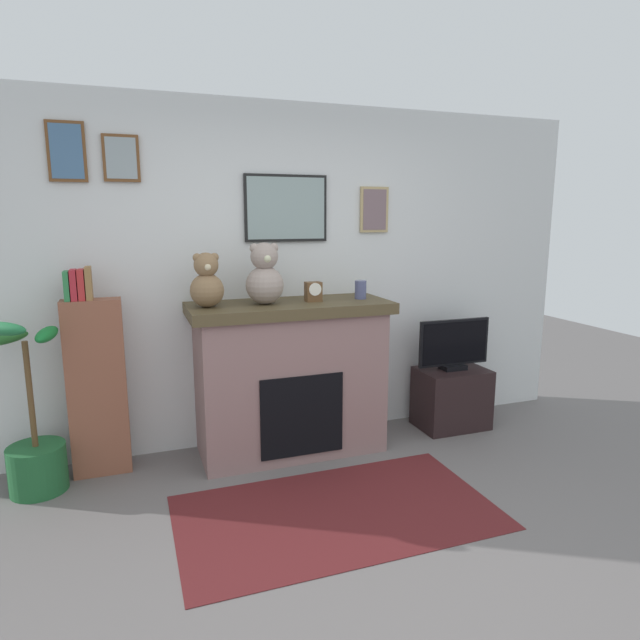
{
  "coord_description": "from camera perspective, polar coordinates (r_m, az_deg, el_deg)",
  "views": [
    {
      "loc": [
        -1.11,
        -2.1,
        1.76
      ],
      "look_at": [
        0.24,
        1.65,
        1.0
      ],
      "focal_mm": 30.42,
      "sensor_mm": 36.0,
      "label": 1
    }
  ],
  "objects": [
    {
      "name": "tv_stand",
      "position": [
        4.76,
        13.65,
        -7.97
      ],
      "size": [
        0.57,
        0.4,
        0.5
      ],
      "primitive_type": "cube",
      "color": "black",
      "rests_on": "ground_plane"
    },
    {
      "name": "back_wall",
      "position": [
        4.27,
        -4.61,
        4.68
      ],
      "size": [
        5.2,
        0.15,
        2.6
      ],
      "color": "silver",
      "rests_on": "ground_plane"
    },
    {
      "name": "mantel_clock",
      "position": [
        3.98,
        -0.71,
        3.01
      ],
      "size": [
        0.12,
        0.09,
        0.14
      ],
      "color": "brown",
      "rests_on": "fireplace"
    },
    {
      "name": "teddy_bear_cream",
      "position": [
        3.79,
        -11.82,
        3.85
      ],
      "size": [
        0.23,
        0.23,
        0.38
      ],
      "color": "olive",
      "rests_on": "fireplace"
    },
    {
      "name": "potted_plant",
      "position": [
        4.02,
        -27.85,
        -11.46
      ],
      "size": [
        0.52,
        0.58,
        1.15
      ],
      "color": "#1E592D",
      "rests_on": "ground_plane"
    },
    {
      "name": "candle_jar",
      "position": [
        4.12,
        4.28,
        3.2
      ],
      "size": [
        0.09,
        0.09,
        0.14
      ],
      "primitive_type": "cylinder",
      "color": "#4C517A",
      "rests_on": "fireplace"
    },
    {
      "name": "television",
      "position": [
        4.63,
        13.91,
        -2.59
      ],
      "size": [
        0.64,
        0.14,
        0.42
      ],
      "color": "black",
      "rests_on": "tv_stand"
    },
    {
      "name": "ground_plane",
      "position": [
        2.96,
        7.24,
        -25.84
      ],
      "size": [
        12.0,
        12.0,
        0.0
      ],
      "primitive_type": "plane",
      "color": "slate"
    },
    {
      "name": "area_rug",
      "position": [
        3.48,
        1.79,
        -19.53
      ],
      "size": [
        1.91,
        1.07,
        0.01
      ],
      "primitive_type": "cube",
      "color": "#551B1D",
      "rests_on": "ground_plane"
    },
    {
      "name": "teddy_bear_grey",
      "position": [
        3.87,
        -5.84,
        4.56
      ],
      "size": [
        0.27,
        0.27,
        0.44
      ],
      "color": "gray",
      "rests_on": "fireplace"
    },
    {
      "name": "fireplace",
      "position": [
        4.09,
        -3.15,
        -6.0
      ],
      "size": [
        1.47,
        0.63,
        1.15
      ],
      "color": "gray",
      "rests_on": "ground_plane"
    },
    {
      "name": "bookshelf",
      "position": [
        4.0,
        -22.45,
        -6.14
      ],
      "size": [
        0.38,
        0.16,
        1.44
      ],
      "color": "brown",
      "rests_on": "ground_plane"
    }
  ]
}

